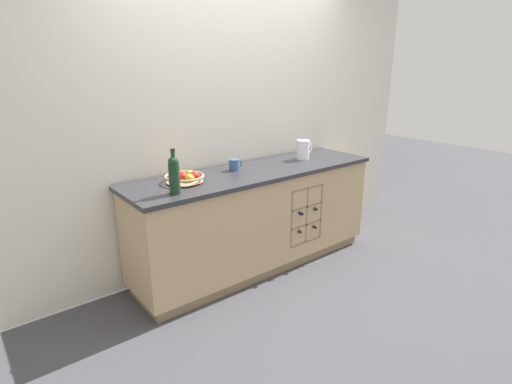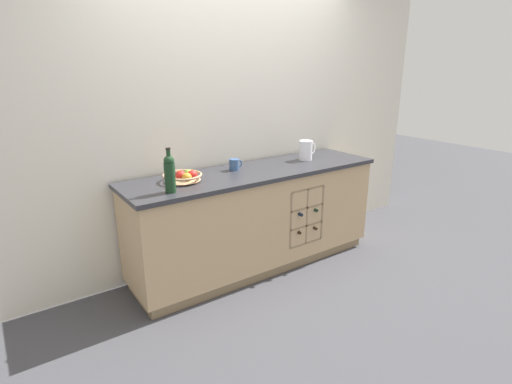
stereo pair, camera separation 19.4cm
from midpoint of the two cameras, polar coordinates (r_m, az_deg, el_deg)
The scene contains 7 objects.
ground_plane at distance 3.67m, azimuth -1.54°, elevation -10.32°, with size 14.00×14.00×0.00m, color #424247.
back_wall at distance 3.56m, azimuth -5.22°, elevation 10.40°, with size 4.62×0.06×2.55m, color silver.
kitchen_island at distance 3.48m, azimuth -1.54°, elevation -3.79°, with size 2.26×0.63×0.88m.
fruit_bowl at distance 3.04m, azimuth -11.84°, elevation 2.03°, with size 0.30×0.30×0.09m.
white_pitcher at distance 3.73m, azimuth 5.27°, elevation 6.11°, with size 0.19×0.13×0.18m.
ceramic_mug at distance 3.33m, azimuth -4.76°, elevation 3.88°, with size 0.12×0.08×0.09m.
standing_wine_bottle at distance 2.76m, azimuth -13.60°, elevation 2.51°, with size 0.08×0.08×0.31m.
Camera 1 is at (-2.01, -2.54, 1.73)m, focal length 28.00 mm.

